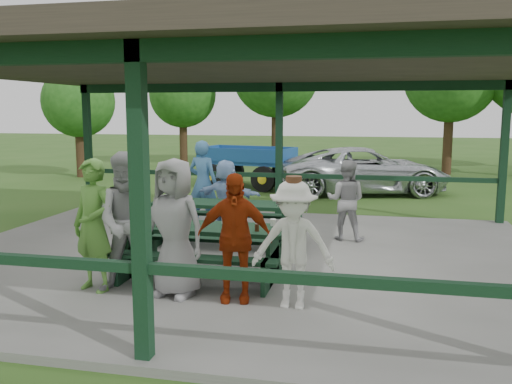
% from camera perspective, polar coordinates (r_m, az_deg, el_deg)
% --- Properties ---
extents(ground, '(90.00, 90.00, 0.00)m').
position_cam_1_polar(ground, '(9.03, -1.76, -7.35)').
color(ground, '#2C531A').
rests_on(ground, ground).
extents(concrete_slab, '(10.00, 8.00, 0.10)m').
position_cam_1_polar(concrete_slab, '(9.02, -1.76, -7.04)').
color(concrete_slab, slate).
rests_on(concrete_slab, ground).
extents(pavilion_structure, '(10.60, 8.60, 3.24)m').
position_cam_1_polar(pavilion_structure, '(8.71, -1.86, 13.12)').
color(pavilion_structure, black).
rests_on(pavilion_structure, concrete_slab).
extents(picnic_table_near, '(2.40, 1.39, 0.75)m').
position_cam_1_polar(picnic_table_near, '(7.83, -5.63, -5.56)').
color(picnic_table_near, black).
rests_on(picnic_table_near, concrete_slab).
extents(picnic_table_far, '(2.61, 1.39, 0.75)m').
position_cam_1_polar(picnic_table_far, '(9.76, -3.27, -2.68)').
color(picnic_table_far, black).
rests_on(picnic_table_far, concrete_slab).
extents(table_setting, '(2.30, 0.45, 0.10)m').
position_cam_1_polar(table_setting, '(7.75, -4.53, -3.32)').
color(table_setting, white).
rests_on(table_setting, picnic_table_near).
extents(contestant_green, '(0.74, 0.60, 1.76)m').
position_cam_1_polar(contestant_green, '(7.46, -16.75, -3.37)').
color(contestant_green, '#549035').
rests_on(contestant_green, concrete_slab).
extents(contestant_grey_left, '(1.09, 0.97, 1.86)m').
position_cam_1_polar(contestant_grey_left, '(7.29, -13.06, -3.12)').
color(contestant_grey_left, '#9A9A9C').
rests_on(contestant_grey_left, concrete_slab).
extents(contestant_grey_mid, '(0.97, 0.74, 1.78)m').
position_cam_1_polar(contestant_grey_mid, '(7.01, -8.58, -3.74)').
color(contestant_grey_mid, gray).
rests_on(contestant_grey_mid, concrete_slab).
extents(contestant_red, '(1.00, 0.54, 1.62)m').
position_cam_1_polar(contestant_red, '(6.78, -2.34, -4.79)').
color(contestant_red, '#9D2D0C').
rests_on(contestant_red, concrete_slab).
extents(contestant_white_fedora, '(1.01, 0.59, 1.61)m').
position_cam_1_polar(contestant_white_fedora, '(6.56, 3.94, -5.52)').
color(contestant_white_fedora, white).
rests_on(contestant_white_fedora, concrete_slab).
extents(spectator_lblue, '(1.40, 0.73, 1.45)m').
position_cam_1_polar(spectator_lblue, '(10.54, -3.15, -0.47)').
color(spectator_lblue, '#91B4E1').
rests_on(spectator_lblue, concrete_slab).
extents(spectator_blue, '(0.72, 0.55, 1.77)m').
position_cam_1_polar(spectator_blue, '(11.42, -5.61, 1.01)').
color(spectator_blue, teal).
rests_on(spectator_blue, concrete_slab).
extents(spectator_grey, '(0.79, 0.65, 1.48)m').
position_cam_1_polar(spectator_grey, '(10.11, 9.45, -0.85)').
color(spectator_grey, '#9D9C9F').
rests_on(spectator_grey, concrete_slab).
extents(pickup_truck, '(5.44, 3.50, 1.39)m').
position_cam_1_polar(pickup_truck, '(16.57, 11.31, 2.23)').
color(pickup_truck, silver).
rests_on(pickup_truck, ground).
extents(farm_trailer, '(4.06, 2.31, 1.41)m').
position_cam_1_polar(farm_trailer, '(17.67, -0.91, 2.78)').
color(farm_trailer, navy).
rests_on(farm_trailer, ground).
extents(tree_far_left, '(3.02, 3.02, 4.72)m').
position_cam_1_polar(tree_far_left, '(25.18, -7.74, 10.11)').
color(tree_far_left, '#2F2112').
rests_on(tree_far_left, ground).
extents(tree_left, '(3.85, 3.85, 6.01)m').
position_cam_1_polar(tree_left, '(24.38, 2.10, 12.30)').
color(tree_left, '#2F2112').
rests_on(tree_left, ground).
extents(tree_mid, '(3.58, 3.58, 5.60)m').
position_cam_1_polar(tree_mid, '(22.48, 19.86, 11.41)').
color(tree_mid, '#2F2112').
rests_on(tree_mid, ground).
extents(tree_edge_left, '(2.65, 2.65, 4.15)m').
position_cam_1_polar(tree_edge_left, '(21.34, -18.19, 8.99)').
color(tree_edge_left, '#2F2112').
rests_on(tree_edge_left, ground).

